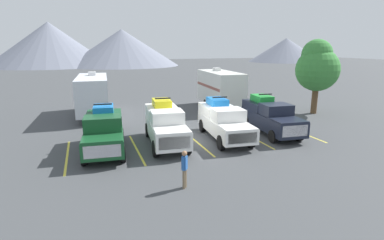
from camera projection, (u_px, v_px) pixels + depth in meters
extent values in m
plane|color=#3F4244|center=(193.00, 139.00, 19.65)|extent=(240.00, 240.00, 0.00)
cube|color=#144723|center=(104.00, 137.00, 17.06)|extent=(2.54, 5.45, 0.90)
cube|color=#144723|center=(102.00, 138.00, 15.15)|extent=(2.10, 1.66, 0.08)
cube|color=#144723|center=(103.00, 124.00, 16.40)|extent=(2.05, 1.55, 0.84)
cube|color=slate|center=(102.00, 126.00, 15.88)|extent=(1.82, 0.40, 0.62)
cube|color=#144723|center=(104.00, 118.00, 18.22)|extent=(2.23, 2.61, 0.62)
cube|color=silver|center=(102.00, 151.00, 14.58)|extent=(1.74, 0.23, 0.63)
cylinder|color=black|center=(123.00, 154.00, 15.69)|extent=(0.36, 0.87, 0.85)
cylinder|color=black|center=(84.00, 157.00, 15.25)|extent=(0.36, 0.87, 0.85)
cylinder|color=black|center=(121.00, 135.00, 19.07)|extent=(0.36, 0.87, 0.85)
cylinder|color=black|center=(89.00, 137.00, 18.63)|extent=(0.36, 0.87, 0.85)
cube|color=blue|center=(103.00, 109.00, 18.10)|extent=(1.27, 1.65, 0.45)
cylinder|color=black|center=(111.00, 111.00, 17.70)|extent=(0.22, 0.46, 0.44)
cylinder|color=black|center=(95.00, 112.00, 17.49)|extent=(0.22, 0.46, 0.44)
cylinder|color=black|center=(112.00, 107.00, 18.71)|extent=(0.22, 0.46, 0.44)
cylinder|color=black|center=(96.00, 108.00, 18.49)|extent=(0.22, 0.46, 0.44)
cube|color=black|center=(103.00, 104.00, 17.60)|extent=(1.03, 0.18, 0.08)
cube|color=white|center=(166.00, 130.00, 18.34)|extent=(2.47, 5.82, 0.97)
cube|color=white|center=(172.00, 130.00, 16.29)|extent=(2.00, 1.76, 0.08)
cube|color=white|center=(167.00, 117.00, 17.65)|extent=(1.95, 1.64, 0.77)
cube|color=slate|center=(169.00, 119.00, 17.09)|extent=(1.72, 0.38, 0.57)
cube|color=white|center=(162.00, 111.00, 19.59)|extent=(2.14, 2.77, 0.64)
cube|color=silver|center=(175.00, 143.00, 15.68)|extent=(1.64, 0.22, 0.68)
cylinder|color=black|center=(188.00, 146.00, 16.84)|extent=(0.36, 0.91, 0.89)
cylinder|color=black|center=(155.00, 149.00, 16.43)|extent=(0.36, 0.91, 0.89)
cylinder|color=black|center=(175.00, 128.00, 20.48)|extent=(0.36, 0.91, 0.89)
cylinder|color=black|center=(148.00, 130.00, 20.06)|extent=(0.36, 0.91, 0.89)
cube|color=yellow|center=(162.00, 103.00, 19.47)|extent=(1.22, 1.76, 0.45)
cylinder|color=black|center=(170.00, 104.00, 19.03)|extent=(0.22, 0.46, 0.44)
cylinder|color=black|center=(156.00, 105.00, 18.83)|extent=(0.22, 0.46, 0.44)
cylinder|color=black|center=(167.00, 101.00, 20.11)|extent=(0.22, 0.46, 0.44)
cylinder|color=black|center=(154.00, 102.00, 19.91)|extent=(0.22, 0.46, 0.44)
cube|color=black|center=(163.00, 98.00, 18.94)|extent=(0.97, 0.17, 0.08)
cube|color=white|center=(225.00, 126.00, 19.47)|extent=(2.52, 5.97, 0.85)
cube|color=white|center=(237.00, 127.00, 17.38)|extent=(2.05, 1.80, 0.08)
cube|color=white|center=(228.00, 115.00, 18.78)|extent=(2.00, 1.68, 0.79)
cube|color=slate|center=(232.00, 117.00, 18.20)|extent=(1.76, 0.39, 0.58)
cube|color=white|center=(217.00, 110.00, 20.77)|extent=(2.19, 2.85, 0.64)
cube|color=silver|center=(243.00, 138.00, 16.74)|extent=(1.68, 0.22, 0.60)
cylinder|color=black|center=(251.00, 140.00, 17.91)|extent=(0.36, 0.89, 0.87)
cylinder|color=black|center=(221.00, 143.00, 17.49)|extent=(0.36, 0.89, 0.87)
cylinder|color=black|center=(227.00, 124.00, 21.64)|extent=(0.36, 0.89, 0.87)
cylinder|color=black|center=(202.00, 126.00, 21.22)|extent=(0.36, 0.89, 0.87)
cube|color=blue|center=(217.00, 102.00, 20.64)|extent=(1.25, 1.81, 0.45)
cylinder|color=black|center=(227.00, 103.00, 20.19)|extent=(0.22, 0.46, 0.44)
cylinder|color=black|center=(214.00, 104.00, 19.98)|extent=(0.22, 0.46, 0.44)
cylinder|color=black|center=(221.00, 100.00, 21.30)|extent=(0.22, 0.46, 0.44)
cylinder|color=black|center=(208.00, 101.00, 21.09)|extent=(0.22, 0.46, 0.44)
cube|color=black|center=(220.00, 97.00, 20.10)|extent=(0.99, 0.17, 0.08)
cube|color=black|center=(271.00, 121.00, 20.74)|extent=(2.48, 5.94, 0.97)
cube|color=black|center=(288.00, 120.00, 18.65)|extent=(2.01, 1.79, 0.08)
cube|color=black|center=(276.00, 110.00, 20.05)|extent=(1.96, 1.67, 0.75)
cube|color=slate|center=(281.00, 111.00, 19.47)|extent=(1.72, 0.38, 0.55)
cube|color=black|center=(262.00, 105.00, 22.04)|extent=(2.15, 2.83, 0.55)
cube|color=silver|center=(295.00, 131.00, 18.03)|extent=(1.65, 0.22, 0.68)
cylinder|color=black|center=(299.00, 135.00, 19.21)|extent=(0.35, 0.82, 0.80)
cylinder|color=black|center=(273.00, 136.00, 18.79)|extent=(0.35, 0.82, 0.80)
cylinder|color=black|center=(269.00, 120.00, 22.92)|extent=(0.35, 0.82, 0.80)
cylinder|color=black|center=(247.00, 122.00, 22.50)|extent=(0.35, 0.82, 0.80)
cube|color=green|center=(262.00, 98.00, 21.92)|extent=(1.22, 1.80, 0.45)
cylinder|color=black|center=(271.00, 100.00, 21.47)|extent=(0.22, 0.46, 0.44)
cylinder|color=black|center=(260.00, 100.00, 21.27)|extent=(0.22, 0.46, 0.44)
cylinder|color=black|center=(264.00, 97.00, 22.57)|extent=(0.22, 0.46, 0.44)
cylinder|color=black|center=(253.00, 98.00, 22.37)|extent=(0.22, 0.46, 0.44)
cube|color=black|center=(265.00, 94.00, 21.38)|extent=(0.97, 0.17, 0.08)
cube|color=gold|center=(67.00, 156.00, 16.53)|extent=(0.12, 5.50, 0.01)
cube|color=gold|center=(137.00, 149.00, 17.73)|extent=(0.12, 5.50, 0.01)
cube|color=gold|center=(197.00, 142.00, 18.93)|extent=(0.12, 5.50, 0.01)
cube|color=gold|center=(251.00, 137.00, 20.14)|extent=(0.12, 5.50, 0.01)
cube|color=gold|center=(298.00, 132.00, 21.34)|extent=(0.12, 5.50, 0.01)
cube|color=silver|center=(93.00, 93.00, 25.73)|extent=(2.84, 7.43, 2.81)
cube|color=#4C6B99|center=(78.00, 92.00, 25.38)|extent=(0.45, 6.99, 0.24)
cube|color=silver|center=(92.00, 74.00, 26.39)|extent=(0.64, 0.74, 0.30)
cube|color=#333333|center=(93.00, 124.00, 22.14)|extent=(0.19, 1.21, 0.12)
cylinder|color=black|center=(108.00, 113.00, 25.57)|extent=(0.27, 0.77, 0.76)
cylinder|color=black|center=(80.00, 114.00, 24.99)|extent=(0.27, 0.77, 0.76)
cylinder|color=black|center=(108.00, 109.00, 27.21)|extent=(0.27, 0.77, 0.76)
cylinder|color=black|center=(81.00, 110.00, 26.62)|extent=(0.27, 0.77, 0.76)
cube|color=silver|center=(220.00, 87.00, 29.00)|extent=(2.91, 6.82, 2.93)
cube|color=brown|center=(208.00, 86.00, 28.63)|extent=(0.42, 6.40, 0.24)
cube|color=silver|center=(217.00, 69.00, 29.56)|extent=(0.64, 0.74, 0.30)
cube|color=#333333|center=(236.00, 113.00, 25.71)|extent=(0.19, 1.21, 0.12)
cylinder|color=black|center=(234.00, 105.00, 28.93)|extent=(0.27, 0.77, 0.76)
cylinder|color=black|center=(211.00, 106.00, 28.32)|extent=(0.27, 0.77, 0.76)
cylinder|color=black|center=(228.00, 102.00, 30.43)|extent=(0.27, 0.77, 0.76)
cylinder|color=black|center=(206.00, 103.00, 29.82)|extent=(0.27, 0.77, 0.76)
cylinder|color=#726047|center=(184.00, 179.00, 12.71)|extent=(0.12, 0.12, 0.83)
cylinder|color=#726047|center=(185.00, 178.00, 12.86)|extent=(0.12, 0.12, 0.83)
cube|color=#2659A5|center=(185.00, 163.00, 12.62)|extent=(0.30, 0.31, 0.59)
sphere|color=#9E704C|center=(184.00, 153.00, 12.53)|extent=(0.22, 0.22, 0.22)
cylinder|color=#2659A5|center=(183.00, 165.00, 12.51)|extent=(0.10, 0.10, 0.53)
cylinder|color=#2659A5|center=(186.00, 162.00, 12.75)|extent=(0.10, 0.10, 0.53)
cylinder|color=brown|center=(315.00, 97.00, 26.85)|extent=(0.51, 0.51, 2.90)
sphere|color=#387F38|center=(317.00, 70.00, 26.29)|extent=(3.67, 3.67, 3.67)
sphere|color=#387F38|center=(317.00, 54.00, 26.15)|extent=(2.57, 2.57, 2.57)
cone|color=slate|center=(50.00, 44.00, 90.16)|extent=(34.60, 34.60, 12.69)
cone|color=slate|center=(122.00, 48.00, 92.11)|extent=(33.60, 33.60, 10.70)
cone|color=slate|center=(286.00, 50.00, 114.94)|extent=(27.54, 27.54, 8.67)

